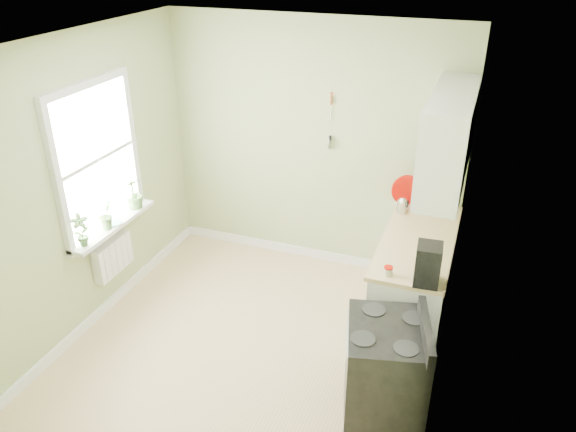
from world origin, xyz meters
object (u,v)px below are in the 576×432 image
(stand_mixer, at_px, (428,193))
(kettle, at_px, (402,205))
(stove, at_px, (385,372))
(coffee_maker, at_px, (427,265))

(stand_mixer, xyz_separation_m, kettle, (-0.22, -0.22, -0.07))
(stove, xyz_separation_m, coffee_maker, (0.17, 0.58, 0.65))
(coffee_maker, bearing_deg, stand_mixer, 97.35)
(stove, bearing_deg, coffee_maker, 73.96)
(stand_mixer, height_order, coffee_maker, stand_mixer)
(stove, relative_size, kettle, 5.69)
(stand_mixer, bearing_deg, coffee_maker, -82.65)
(stove, xyz_separation_m, stand_mixer, (-0.01, 1.96, 0.64))
(kettle, height_order, coffee_maker, coffee_maker)
(coffee_maker, bearing_deg, stove, -106.04)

